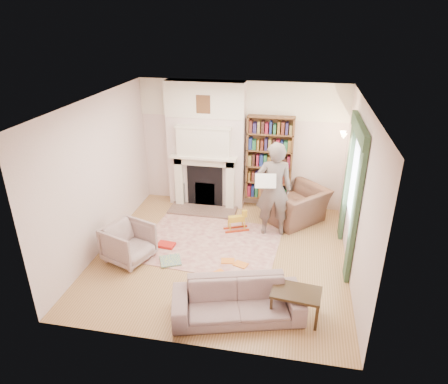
% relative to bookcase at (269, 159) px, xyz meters
% --- Properties ---
extents(floor, '(4.50, 4.50, 0.00)m').
position_rel_bookcase_xyz_m(floor, '(-0.65, -2.12, -1.18)').
color(floor, olive).
rests_on(floor, ground).
extents(ceiling, '(4.50, 4.50, 0.00)m').
position_rel_bookcase_xyz_m(ceiling, '(-0.65, -2.12, 1.62)').
color(ceiling, white).
rests_on(ceiling, wall_back).
extents(wall_back, '(4.50, 0.00, 4.50)m').
position_rel_bookcase_xyz_m(wall_back, '(-0.65, 0.13, 0.22)').
color(wall_back, '#F5DDD4').
rests_on(wall_back, floor).
extents(wall_front, '(4.50, 0.00, 4.50)m').
position_rel_bookcase_xyz_m(wall_front, '(-0.65, -4.37, 0.22)').
color(wall_front, '#F5DDD4').
rests_on(wall_front, floor).
extents(wall_left, '(0.00, 4.50, 4.50)m').
position_rel_bookcase_xyz_m(wall_left, '(-2.90, -2.12, 0.22)').
color(wall_left, '#F5DDD4').
rests_on(wall_left, floor).
extents(wall_right, '(0.00, 4.50, 4.50)m').
position_rel_bookcase_xyz_m(wall_right, '(1.60, -2.12, 0.22)').
color(wall_right, '#F5DDD4').
rests_on(wall_right, floor).
extents(fireplace, '(1.70, 0.58, 2.80)m').
position_rel_bookcase_xyz_m(fireplace, '(-1.40, -0.07, 0.21)').
color(fireplace, '#F5DDD4').
rests_on(fireplace, floor).
extents(bookcase, '(1.00, 0.24, 1.85)m').
position_rel_bookcase_xyz_m(bookcase, '(0.00, 0.00, 0.00)').
color(bookcase, brown).
rests_on(bookcase, floor).
extents(window, '(0.02, 0.90, 1.30)m').
position_rel_bookcase_xyz_m(window, '(1.58, -1.72, 0.27)').
color(window, silver).
rests_on(window, wall_right).
extents(curtain_left, '(0.07, 0.32, 2.40)m').
position_rel_bookcase_xyz_m(curtain_left, '(1.55, -2.42, 0.02)').
color(curtain_left, '#344D31').
rests_on(curtain_left, floor).
extents(curtain_right, '(0.07, 0.32, 2.40)m').
position_rel_bookcase_xyz_m(curtain_right, '(1.55, -1.02, 0.02)').
color(curtain_right, '#344D31').
rests_on(curtain_right, floor).
extents(pelmet, '(0.09, 1.70, 0.24)m').
position_rel_bookcase_xyz_m(pelmet, '(1.54, -1.72, 1.20)').
color(pelmet, '#344D31').
rests_on(pelmet, wall_right).
extents(wall_sconce, '(0.20, 0.24, 0.24)m').
position_rel_bookcase_xyz_m(wall_sconce, '(1.38, -0.62, 0.72)').
color(wall_sconce, gold).
rests_on(wall_sconce, wall_right).
extents(rug, '(2.76, 2.21, 0.01)m').
position_rel_bookcase_xyz_m(rug, '(-0.94, -1.80, -1.17)').
color(rug, beige).
rests_on(rug, floor).
extents(armchair_reading, '(1.52, 1.53, 0.75)m').
position_rel_bookcase_xyz_m(armchair_reading, '(0.65, -0.57, -0.80)').
color(armchair_reading, '#50312B').
rests_on(armchair_reading, floor).
extents(armchair_left, '(0.96, 0.95, 0.69)m').
position_rel_bookcase_xyz_m(armchair_left, '(-2.24, -2.60, -0.83)').
color(armchair_left, '#BCB09B').
rests_on(armchair_left, floor).
extents(sofa, '(2.01, 1.21, 0.55)m').
position_rel_bookcase_xyz_m(sofa, '(-0.10, -3.69, -0.90)').
color(sofa, gray).
rests_on(sofa, floor).
extents(man_reading, '(0.76, 0.57, 1.92)m').
position_rel_bookcase_xyz_m(man_reading, '(0.20, -1.17, -0.22)').
color(man_reading, '#5D504A').
rests_on(man_reading, floor).
extents(newspaper, '(0.41, 0.17, 0.27)m').
position_rel_bookcase_xyz_m(newspaper, '(0.05, -1.37, 0.04)').
color(newspaper, white).
rests_on(newspaper, man_reading).
extents(coffee_table, '(0.75, 0.53, 0.45)m').
position_rel_bookcase_xyz_m(coffee_table, '(0.73, -3.54, -0.95)').
color(coffee_table, '#2F2210').
rests_on(coffee_table, floor).
extents(paraffin_heater, '(0.30, 0.30, 0.55)m').
position_rel_bookcase_xyz_m(paraffin_heater, '(-2.00, -0.22, -0.90)').
color(paraffin_heater, '#9C9FA3').
rests_on(paraffin_heater, floor).
extents(rocking_horse, '(0.54, 0.38, 0.44)m').
position_rel_bookcase_xyz_m(rocking_horse, '(-0.52, -1.21, -0.95)').
color(rocking_horse, gold).
rests_on(rocking_horse, rug).
extents(board_game, '(0.48, 0.48, 0.03)m').
position_rel_bookcase_xyz_m(board_game, '(-1.50, -2.55, -1.15)').
color(board_game, '#BEC947').
rests_on(board_game, rug).
extents(game_box_lid, '(0.35, 0.25, 0.05)m').
position_rel_bookcase_xyz_m(game_box_lid, '(-1.74, -2.07, -1.14)').
color(game_box_lid, red).
rests_on(game_box_lid, rug).
extents(comic_annuals, '(0.62, 0.66, 0.02)m').
position_rel_bookcase_xyz_m(comic_annuals, '(-0.44, -2.51, -1.16)').
color(comic_annuals, red).
rests_on(comic_annuals, rug).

